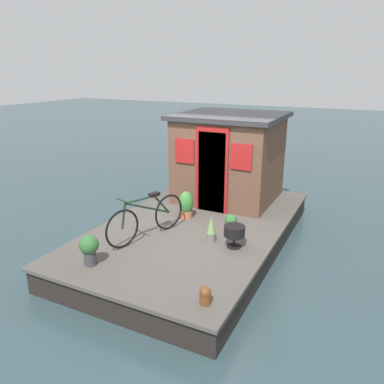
{
  "coord_description": "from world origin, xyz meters",
  "views": [
    {
      "loc": [
        -6.2,
        -3.0,
        3.38
      ],
      "look_at": [
        -0.2,
        0.0,
        1.18
      ],
      "focal_mm": 35.11,
      "sensor_mm": 36.0,
      "label": 1
    }
  ],
  "objects_px": {
    "potted_plant_fern": "(231,223)",
    "potted_plant_sage": "(186,205)",
    "houseboat_cabin": "(229,157)",
    "mooring_bollard": "(205,295)",
    "potted_plant_mint": "(89,248)",
    "bicycle": "(147,218)",
    "charcoal_grill": "(234,232)",
    "potted_plant_thyme": "(211,229)"
  },
  "relations": [
    {
      "from": "potted_plant_fern",
      "to": "potted_plant_sage",
      "type": "bearing_deg",
      "value": 75.36
    },
    {
      "from": "potted_plant_sage",
      "to": "houseboat_cabin",
      "type": "bearing_deg",
      "value": -11.86
    },
    {
      "from": "houseboat_cabin",
      "to": "potted_plant_sage",
      "type": "bearing_deg",
      "value": 168.14
    },
    {
      "from": "mooring_bollard",
      "to": "potted_plant_sage",
      "type": "bearing_deg",
      "value": 32.2
    },
    {
      "from": "potted_plant_mint",
      "to": "mooring_bollard",
      "type": "distance_m",
      "value": 2.04
    },
    {
      "from": "houseboat_cabin",
      "to": "bicycle",
      "type": "relative_size",
      "value": 1.36
    },
    {
      "from": "houseboat_cabin",
      "to": "charcoal_grill",
      "type": "bearing_deg",
      "value": -156.37
    },
    {
      "from": "houseboat_cabin",
      "to": "potted_plant_fern",
      "type": "distance_m",
      "value": 2.14
    },
    {
      "from": "potted_plant_fern",
      "to": "potted_plant_sage",
      "type": "distance_m",
      "value": 1.13
    },
    {
      "from": "houseboat_cabin",
      "to": "potted_plant_fern",
      "type": "xyz_separation_m",
      "value": [
        -1.82,
        -0.77,
        -0.81
      ]
    },
    {
      "from": "bicycle",
      "to": "houseboat_cabin",
      "type": "bearing_deg",
      "value": -10.3
    },
    {
      "from": "potted_plant_fern",
      "to": "charcoal_grill",
      "type": "xyz_separation_m",
      "value": [
        -0.55,
        -0.27,
        0.1
      ]
    },
    {
      "from": "potted_plant_fern",
      "to": "potted_plant_thyme",
      "type": "height_order",
      "value": "potted_plant_thyme"
    },
    {
      "from": "potted_plant_fern",
      "to": "bicycle",
      "type": "bearing_deg",
      "value": 125.37
    },
    {
      "from": "potted_plant_sage",
      "to": "charcoal_grill",
      "type": "relative_size",
      "value": 1.43
    },
    {
      "from": "potted_plant_sage",
      "to": "bicycle",
      "type": "bearing_deg",
      "value": 171.75
    },
    {
      "from": "potted_plant_mint",
      "to": "potted_plant_fern",
      "type": "relative_size",
      "value": 1.42
    },
    {
      "from": "potted_plant_thyme",
      "to": "mooring_bollard",
      "type": "bearing_deg",
      "value": -158.48
    },
    {
      "from": "houseboat_cabin",
      "to": "potted_plant_sage",
      "type": "height_order",
      "value": "houseboat_cabin"
    },
    {
      "from": "potted_plant_mint",
      "to": "potted_plant_thyme",
      "type": "xyz_separation_m",
      "value": [
        1.62,
        -1.33,
        -0.07
      ]
    },
    {
      "from": "mooring_bollard",
      "to": "potted_plant_fern",
      "type": "bearing_deg",
      "value": 12.86
    },
    {
      "from": "mooring_bollard",
      "to": "potted_plant_mint",
      "type": "bearing_deg",
      "value": 86.11
    },
    {
      "from": "potted_plant_mint",
      "to": "potted_plant_thyme",
      "type": "height_order",
      "value": "potted_plant_mint"
    },
    {
      "from": "houseboat_cabin",
      "to": "bicycle",
      "type": "height_order",
      "value": "houseboat_cabin"
    },
    {
      "from": "potted_plant_sage",
      "to": "charcoal_grill",
      "type": "xyz_separation_m",
      "value": [
        -0.84,
        -1.36,
        0.01
      ]
    },
    {
      "from": "houseboat_cabin",
      "to": "bicycle",
      "type": "xyz_separation_m",
      "value": [
        -2.72,
        0.49,
        -0.61
      ]
    },
    {
      "from": "potted_plant_thyme",
      "to": "potted_plant_mint",
      "type": "bearing_deg",
      "value": 140.54
    },
    {
      "from": "houseboat_cabin",
      "to": "potted_plant_mint",
      "type": "distance_m",
      "value": 4.08
    },
    {
      "from": "houseboat_cabin",
      "to": "charcoal_grill",
      "type": "xyz_separation_m",
      "value": [
        -2.38,
        -1.04,
        -0.71
      ]
    },
    {
      "from": "potted_plant_thyme",
      "to": "charcoal_grill",
      "type": "height_order",
      "value": "potted_plant_thyme"
    },
    {
      "from": "houseboat_cabin",
      "to": "bicycle",
      "type": "bearing_deg",
      "value": 169.7
    },
    {
      "from": "potted_plant_sage",
      "to": "potted_plant_fern",
      "type": "bearing_deg",
      "value": -104.64
    },
    {
      "from": "bicycle",
      "to": "charcoal_grill",
      "type": "height_order",
      "value": "bicycle"
    },
    {
      "from": "mooring_bollard",
      "to": "potted_plant_thyme",
      "type": "bearing_deg",
      "value": 21.52
    },
    {
      "from": "houseboat_cabin",
      "to": "mooring_bollard",
      "type": "xyz_separation_m",
      "value": [
        -4.09,
        -1.29,
        -0.86
      ]
    },
    {
      "from": "houseboat_cabin",
      "to": "charcoal_grill",
      "type": "distance_m",
      "value": 2.69
    },
    {
      "from": "houseboat_cabin",
      "to": "potted_plant_fern",
      "type": "bearing_deg",
      "value": -157.18
    },
    {
      "from": "bicycle",
      "to": "potted_plant_sage",
      "type": "distance_m",
      "value": 1.2
    },
    {
      "from": "houseboat_cabin",
      "to": "mooring_bollard",
      "type": "relative_size",
      "value": 9.12
    },
    {
      "from": "charcoal_grill",
      "to": "bicycle",
      "type": "bearing_deg",
      "value": 102.58
    },
    {
      "from": "charcoal_grill",
      "to": "mooring_bollard",
      "type": "xyz_separation_m",
      "value": [
        -1.72,
        -0.25,
        -0.15
      ]
    },
    {
      "from": "potted_plant_mint",
      "to": "charcoal_grill",
      "type": "xyz_separation_m",
      "value": [
        1.58,
        -1.78,
        -0.01
      ]
    }
  ]
}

